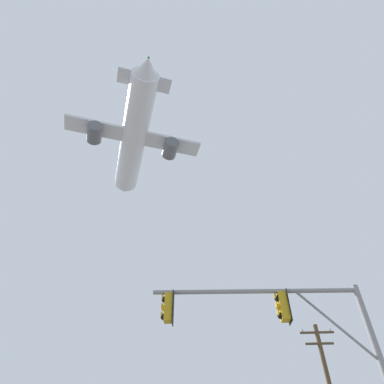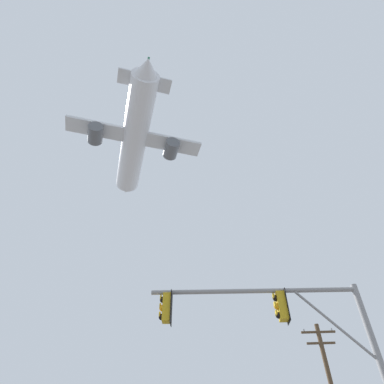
# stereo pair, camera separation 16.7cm
# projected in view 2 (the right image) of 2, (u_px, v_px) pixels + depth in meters

# --- Properties ---
(signal_pole_near) EXTENTS (6.72, 0.61, 6.59)m
(signal_pole_near) POSITION_uv_depth(u_px,v_px,m) (293.00, 337.00, 9.90)
(signal_pole_near) COLOR gray
(signal_pole_near) RESTS_ON ground
(airplane) EXTENTS (15.17, 19.64, 5.46)m
(airplane) POSITION_uv_depth(u_px,v_px,m) (135.00, 138.00, 38.92)
(airplane) COLOR white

